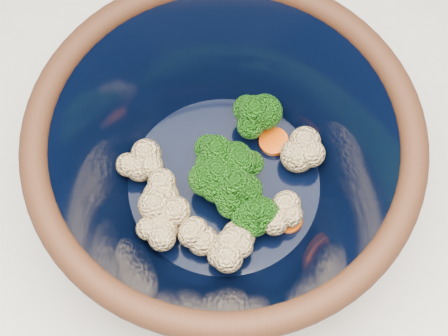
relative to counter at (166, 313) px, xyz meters
name	(u,v)px	position (x,y,z in m)	size (l,w,h in m)	color
counter	(166,313)	(0.00, 0.00, 0.00)	(1.20, 1.20, 0.90)	beige
mixing_bowl	(224,162)	(0.10, 0.02, 0.53)	(0.39, 0.39, 0.14)	black
vegetable_pile	(225,180)	(0.10, 0.01, 0.51)	(0.18, 0.16, 0.06)	#608442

